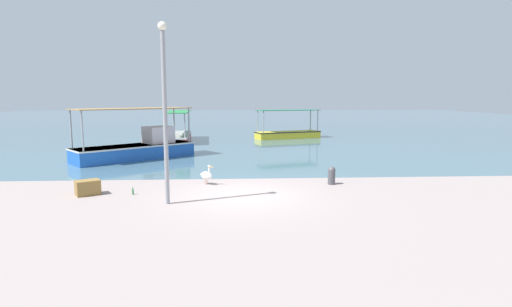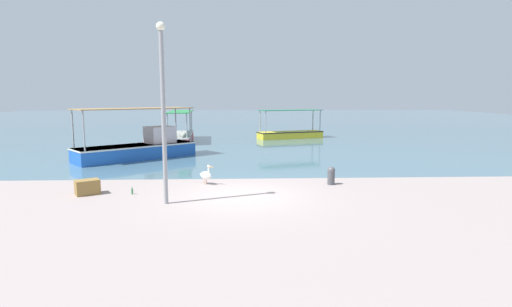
% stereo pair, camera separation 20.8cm
% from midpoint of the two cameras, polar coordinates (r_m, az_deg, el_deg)
% --- Properties ---
extents(ground, '(120.00, 120.00, 0.00)m').
position_cam_midpoint_polar(ground, '(14.03, -2.36, -6.10)').
color(ground, gray).
extents(harbor_water, '(110.00, 90.00, 0.00)m').
position_cam_midpoint_polar(harbor_water, '(61.70, -2.95, 4.85)').
color(harbor_water, slate).
rests_on(harbor_water, ground).
extents(fishing_boat_center, '(5.71, 3.20, 2.38)m').
position_cam_midpoint_polar(fishing_boat_center, '(33.65, 4.40, 3.00)').
color(fishing_boat_center, gold).
rests_on(fishing_boat_center, harbor_water).
extents(fishing_boat_far_right, '(2.08, 6.91, 2.34)m').
position_cam_midpoint_polar(fishing_boat_far_right, '(31.86, -11.16, 2.56)').
color(fishing_boat_far_right, '#C4333A').
rests_on(fishing_boat_far_right, harbor_water).
extents(fishing_boat_far_left, '(6.36, 5.72, 2.83)m').
position_cam_midpoint_polar(fishing_boat_far_left, '(23.37, -16.73, 0.91)').
color(fishing_boat_far_left, blue).
rests_on(fishing_boat_far_left, harbor_water).
extents(pelican, '(0.67, 0.63, 0.80)m').
position_cam_midpoint_polar(pelican, '(15.91, -7.46, -3.08)').
color(pelican, '#E0997A').
rests_on(pelican, ground).
extents(lamp_post, '(0.28, 0.28, 5.72)m').
position_cam_midpoint_polar(lamp_post, '(12.94, -13.37, 6.90)').
color(lamp_post, gray).
rests_on(lamp_post, ground).
extents(mooring_bollard, '(0.30, 0.30, 0.72)m').
position_cam_midpoint_polar(mooring_bollard, '(16.07, 10.38, -3.02)').
color(mooring_bollard, '#47474C').
rests_on(mooring_bollard, ground).
extents(cargo_crate, '(0.96, 0.87, 0.53)m').
position_cam_midpoint_polar(cargo_crate, '(15.38, -23.26, -4.49)').
color(cargo_crate, olive).
rests_on(cargo_crate, ground).
extents(glass_bottle, '(0.07, 0.07, 0.27)m').
position_cam_midpoint_polar(glass_bottle, '(14.90, -17.56, -5.21)').
color(glass_bottle, '#3F7F4C').
rests_on(glass_bottle, ground).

